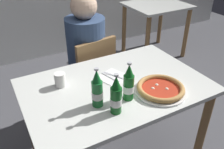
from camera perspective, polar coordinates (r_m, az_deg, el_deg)
name	(u,v)px	position (r m, az deg, el deg)	size (l,w,h in m)	color
dining_table_main	(116,98)	(1.65, 0.84, -5.67)	(1.20, 0.80, 0.75)	silver
chair_behind_table	(91,74)	(2.22, -5.04, 0.11)	(0.45, 0.45, 0.85)	olive
diner_seated	(87,62)	(2.21, -5.93, 2.89)	(0.34, 0.34, 1.21)	#2D3342
dining_table_background	(156,15)	(3.52, 10.40, 13.64)	(0.80, 0.70, 0.75)	silver
pizza_margherita_near	(160,89)	(1.54, 11.45, -3.35)	(0.33, 0.33, 0.04)	white
beer_bottle_left	(97,90)	(1.35, -3.54, -3.75)	(0.07, 0.07, 0.25)	#196B2D
beer_bottle_center	(116,97)	(1.30, 0.97, -5.30)	(0.07, 0.07, 0.25)	#14591E
beer_bottle_right	(129,84)	(1.40, 3.98, -2.28)	(0.07, 0.07, 0.25)	#14591E
napkin_with_cutlery	(113,77)	(1.66, 0.22, -0.59)	(0.23, 0.23, 0.01)	white
paper_cup	(60,80)	(1.58, -12.23, -1.22)	(0.07, 0.07, 0.10)	white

